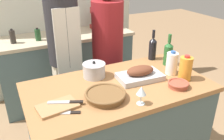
% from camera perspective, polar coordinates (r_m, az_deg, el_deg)
% --- Properties ---
extents(kitchen_island, '(1.44, 0.78, 0.92)m').
position_cam_1_polar(kitchen_island, '(2.12, 1.45, -14.61)').
color(kitchen_island, '#4C666B').
rests_on(kitchen_island, ground_plane).
extents(back_counter, '(1.76, 0.60, 0.93)m').
position_cam_1_polar(back_counter, '(3.33, -10.64, 0.67)').
color(back_counter, '#4C666B').
rests_on(back_counter, ground_plane).
extents(back_wall, '(2.26, 0.10, 2.55)m').
position_cam_1_polar(back_wall, '(3.42, -13.48, 15.36)').
color(back_wall, silver).
rests_on(back_wall, ground_plane).
extents(roasting_pan, '(0.37, 0.24, 0.11)m').
position_cam_1_polar(roasting_pan, '(1.94, 6.76, -1.02)').
color(roasting_pan, '#BCBCC1').
rests_on(roasting_pan, kitchen_island).
extents(wicker_basket, '(0.29, 0.29, 0.05)m').
position_cam_1_polar(wicker_basket, '(1.67, -1.59, -6.06)').
color(wicker_basket, brown).
rests_on(wicker_basket, kitchen_island).
extents(cutting_board, '(0.28, 0.20, 0.02)m').
position_cam_1_polar(cutting_board, '(1.63, -12.99, -8.55)').
color(cutting_board, '#AD7F51').
rests_on(cutting_board, kitchen_island).
extents(stock_pot, '(0.19, 0.19, 0.14)m').
position_cam_1_polar(stock_pot, '(1.97, -4.32, -0.04)').
color(stock_pot, '#B7B7BC').
rests_on(stock_pot, kitchen_island).
extents(mixing_bowl, '(0.16, 0.16, 0.04)m').
position_cam_1_polar(mixing_bowl, '(1.89, 15.65, -3.31)').
color(mixing_bowl, '#A84C38').
rests_on(mixing_bowl, kitchen_island).
extents(juice_jug, '(0.10, 0.10, 0.21)m').
position_cam_1_polar(juice_jug, '(1.99, 17.28, 0.37)').
color(juice_jug, orange).
rests_on(juice_jug, kitchen_island).
extents(milk_jug, '(0.10, 0.10, 0.21)m').
position_cam_1_polar(milk_jug, '(2.06, 14.19, 1.57)').
color(milk_jug, white).
rests_on(milk_jug, kitchen_island).
extents(wine_bottle_green, '(0.08, 0.08, 0.29)m').
position_cam_1_polar(wine_bottle_green, '(2.23, 13.37, 4.02)').
color(wine_bottle_green, '#28662D').
rests_on(wine_bottle_green, kitchen_island).
extents(wine_bottle_dark, '(0.07, 0.07, 0.29)m').
position_cam_1_polar(wine_bottle_dark, '(2.33, 9.75, 5.25)').
color(wine_bottle_dark, black).
rests_on(wine_bottle_dark, kitchen_island).
extents(wine_glass_left, '(0.07, 0.07, 0.13)m').
position_cam_1_polar(wine_glass_left, '(1.59, 7.08, -5.11)').
color(wine_glass_left, silver).
rests_on(wine_glass_left, kitchen_island).
extents(knife_chef, '(0.23, 0.12, 0.01)m').
position_cam_1_polar(knife_chef, '(1.64, -10.85, -7.59)').
color(knife_chef, '#B7B7BC').
rests_on(knife_chef, cutting_board).
extents(knife_paring, '(0.17, 0.10, 0.01)m').
position_cam_1_polar(knife_paring, '(1.56, -10.46, -10.07)').
color(knife_paring, '#B7B7BC').
rests_on(knife_paring, kitchen_island).
extents(stand_mixer, '(0.18, 0.14, 0.30)m').
position_cam_1_polar(stand_mixer, '(3.39, -3.55, 12.01)').
color(stand_mixer, '#B22323').
rests_on(stand_mixer, back_counter).
extents(condiment_bottle_tall, '(0.05, 0.05, 0.14)m').
position_cam_1_polar(condiment_bottle_tall, '(3.39, 1.09, 10.96)').
color(condiment_bottle_tall, '#B28E2D').
rests_on(condiment_bottle_tall, back_counter).
extents(condiment_bottle_short, '(0.07, 0.07, 0.15)m').
position_cam_1_polar(condiment_bottle_short, '(3.00, -17.42, 8.09)').
color(condiment_bottle_short, '#234C28').
rests_on(condiment_bottle_short, back_counter).
extents(condiment_bottle_extra, '(0.06, 0.06, 0.17)m').
position_cam_1_polar(condiment_bottle_extra, '(3.00, -22.81, 7.39)').
color(condiment_bottle_extra, '#332D28').
rests_on(condiment_bottle_extra, back_counter).
extents(person_cook_aproned, '(0.33, 0.33, 1.73)m').
position_cam_1_polar(person_cook_aproned, '(2.50, -11.32, 4.62)').
color(person_cook_aproned, beige).
rests_on(person_cook_aproned, ground_plane).
extents(person_cook_guest, '(0.33, 0.33, 1.63)m').
position_cam_1_polar(person_cook_guest, '(2.60, -1.05, 4.57)').
color(person_cook_guest, beige).
rests_on(person_cook_guest, ground_plane).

